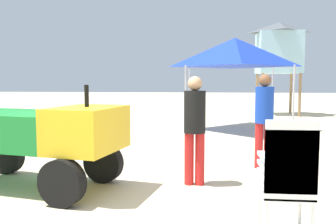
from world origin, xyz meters
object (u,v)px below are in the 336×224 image
Objects in this scene: lifeguard_near_center at (195,123)px; popup_canopy at (235,52)px; lifeguard_near_right at (264,115)px; cooler_box at (44,148)px; lifeguard_tower at (279,48)px; utility_cart at (37,135)px; stacked_plastic_chairs at (288,170)px.

lifeguard_near_center is 0.55× the size of popup_canopy.
lifeguard_near_right reaches higher than cooler_box.
popup_canopy is at bearing -114.50° from lifeguard_tower.
cooler_box is (-4.22, -4.23, -2.23)m from popup_canopy.
utility_cart is at bearing -117.80° from popup_canopy.
lifeguard_near_right is at bearing 43.17° from lifeguard_near_center.
lifeguard_near_right is 0.41× the size of lifeguard_tower.
lifeguard_tower is (2.39, 5.23, 0.58)m from popup_canopy.
lifeguard_tower is at bearing 78.85° from stacked_plastic_chairs.
utility_cart is 7.34m from popup_canopy.
lifeguard_near_center is 2.83× the size of cooler_box.
popup_canopy is (1.10, 5.93, 1.48)m from lifeguard_near_center.
lifeguard_tower reaches higher than popup_canopy.
stacked_plastic_chairs is at bearing -101.15° from lifeguard_tower.
stacked_plastic_chairs is 2.03m from lifeguard_near_center.
lifeguard_tower is at bearing 72.68° from lifeguard_near_center.
lifeguard_tower is at bearing 65.50° from popup_canopy.
popup_canopy is at bearing 91.19° from lifeguard_near_right.
stacked_plastic_chairs is 0.29× the size of lifeguard_tower.
lifeguard_near_center reaches higher than stacked_plastic_chairs.
lifeguard_near_right reaches higher than stacked_plastic_chairs.
lifeguard_tower is (3.48, 11.17, 2.06)m from lifeguard_near_center.
utility_cart is 2.36m from cooler_box.
cooler_box is at bearing 112.78° from utility_cart.
popup_canopy is 5.78m from lifeguard_tower.
popup_canopy reaches higher than lifeguard_near_center.
lifeguard_tower is (2.55, 12.96, 2.29)m from stacked_plastic_chairs.
lifeguard_tower reaches higher than lifeguard_near_center.
stacked_plastic_chairs is 13.40m from lifeguard_tower.
lifeguard_near_center reaches higher than cooler_box.
lifeguard_near_right is (3.44, 1.52, 0.17)m from utility_cart.
utility_cart is at bearing -67.22° from cooler_box.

